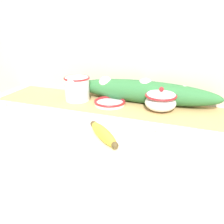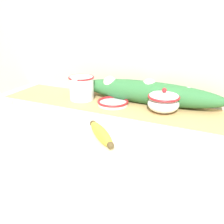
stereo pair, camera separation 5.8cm
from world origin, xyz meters
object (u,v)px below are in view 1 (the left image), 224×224
Objects in this scene: small_dish at (110,103)px; spoon at (153,129)px; cream_pitcher at (77,88)px; sugar_bowl at (161,100)px; banana at (103,134)px.

small_dish is 0.82× the size of spoon.
cream_pitcher reaches higher than small_dish.
banana is at bearing -112.00° from sugar_bowl.
small_dish is (0.16, -0.01, -0.05)m from cream_pitcher.
small_dish is at bearing -3.87° from cream_pitcher.
cream_pitcher reaches higher than banana.
cream_pitcher is at bearing 179.84° from sugar_bowl.
cream_pitcher is 1.06× the size of sugar_bowl.
banana is 0.18m from spoon.
small_dish is at bearing 134.43° from spoon.
small_dish is at bearing 107.34° from banana.
cream_pitcher is at bearing 146.51° from spoon.
cream_pitcher is 1.00× the size of small_dish.
sugar_bowl is 0.20m from spoon.
cream_pitcher is at bearing 176.13° from small_dish.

